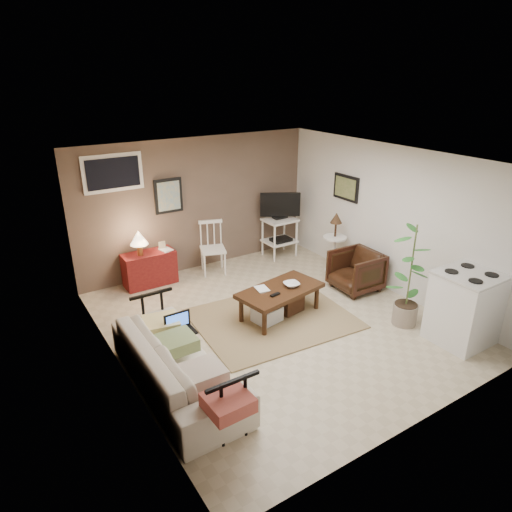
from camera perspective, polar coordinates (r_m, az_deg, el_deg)
floor at (r=6.82m, az=2.47°, el=-8.32°), size 5.00×5.00×0.00m
art_back at (r=8.05m, az=-10.88°, el=7.40°), size 0.50×0.03×0.60m
art_right at (r=8.33m, az=11.19°, el=8.38°), size 0.03×0.60×0.45m
window at (r=7.66m, az=-17.47°, el=9.87°), size 0.96×0.03×0.60m
rug at (r=6.90m, az=2.13°, el=-7.81°), size 2.36×1.95×0.02m
coffee_table at (r=6.86m, az=2.97°, el=-5.52°), size 1.38×0.88×0.49m
sofa at (r=5.42m, az=-9.90°, el=-12.17°), size 0.65×2.21×0.86m
sofa_pillows at (r=5.19m, az=-8.28°, el=-12.50°), size 0.42×2.10×0.15m
sofa_end_rails at (r=5.50m, az=-8.62°, el=-12.32°), size 0.59×2.21×0.74m
laptop at (r=5.72m, az=-9.55°, el=-8.65°), size 0.34×0.25×0.23m
red_console at (r=8.02m, az=-13.28°, el=-1.18°), size 0.88×0.39×1.02m
spindle_chair at (r=8.29m, az=-5.43°, el=0.82°), size 0.54×0.54×0.95m
tv_stand at (r=8.93m, az=3.03°, el=4.12°), size 0.69×0.50×1.29m
side_table at (r=8.31m, az=9.86°, el=2.52°), size 0.42×0.42×1.13m
armchair at (r=7.81m, az=12.40°, el=-1.61°), size 0.71×0.75×0.74m
potted_plant at (r=6.77m, az=18.77°, el=-1.93°), size 0.39×0.39×1.56m
stove at (r=6.78m, az=24.64°, el=-5.85°), size 0.78×0.73×1.02m
bowl at (r=6.81m, az=4.49°, el=-2.91°), size 0.24×0.09×0.23m
book_table at (r=6.66m, az=0.07°, el=-3.43°), size 0.17×0.05×0.23m
book_console at (r=7.89m, az=-11.78°, el=1.33°), size 0.18×0.05×0.23m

